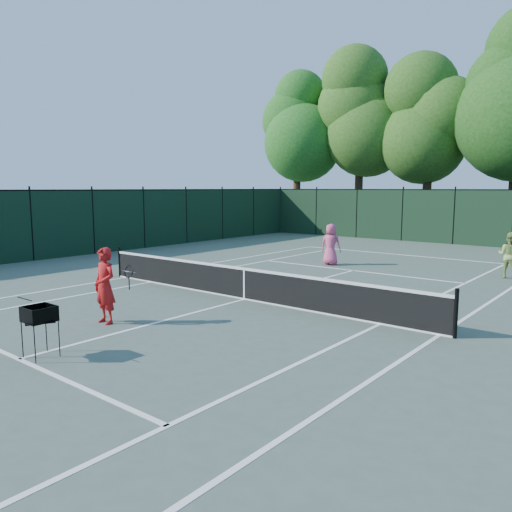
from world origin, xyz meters
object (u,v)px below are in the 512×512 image
Objects in this scene: coach at (105,286)px; ball_hopper at (39,314)px; player_pink at (331,244)px; loose_ball_midcourt at (105,316)px; player_green at (509,255)px.

ball_hopper is (1.09, -2.15, -0.07)m from coach.
player_pink is at bearing 93.78° from coach.
ball_hopper is 14.28× the size of loose_ball_midcourt.
player_pink is 6.52m from player_green.
loose_ball_midcourt is at bearing 79.95° from player_pink.
loose_ball_midcourt is (0.05, -10.75, -0.81)m from player_pink.
coach is 1.03m from loose_ball_midcourt.
coach reaches higher than ball_hopper.
player_pink is at bearing 121.15° from ball_hopper.
player_green reaches higher than ball_hopper.
ball_hopper is at bearing -57.06° from loose_ball_midcourt.
player_pink is (-0.54, 11.04, -0.05)m from coach.
coach is 1.10× the size of player_green.
ball_hopper reaches higher than loose_ball_midcourt.
coach is 1.83× the size of ball_hopper.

